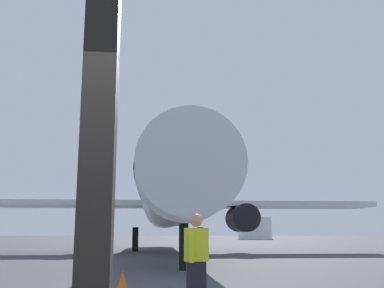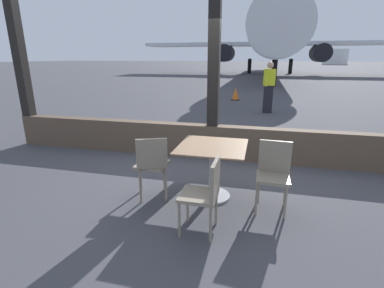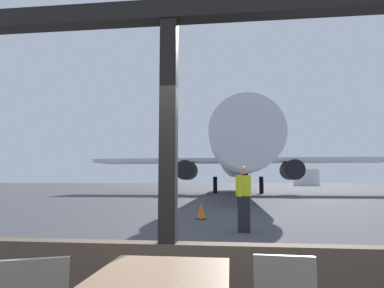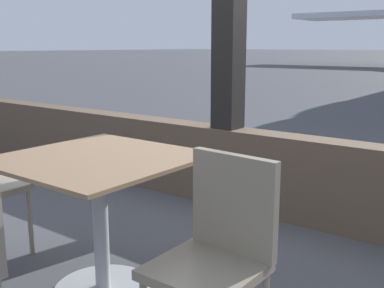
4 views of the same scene
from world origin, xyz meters
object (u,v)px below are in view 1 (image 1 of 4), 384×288
(airplane, at_px, (170,198))
(traffic_cone, at_px, (122,284))
(fuel_storage_tank, at_px, (255,228))
(ground_crew_worker, at_px, (196,264))

(airplane, relative_size, traffic_cone, 57.48)
(traffic_cone, bearing_deg, fuel_storage_tank, 75.06)
(fuel_storage_tank, bearing_deg, ground_crew_worker, -103.48)
(airplane, bearing_deg, ground_crew_worker, -91.18)
(ground_crew_worker, height_order, traffic_cone, ground_crew_worker)
(airplane, xyz_separation_m, fuel_storage_tank, (18.63, 56.66, -1.59))
(traffic_cone, xyz_separation_m, fuel_storage_tank, (20.50, 76.84, 1.77))
(traffic_cone, distance_m, fuel_storage_tank, 79.55)
(airplane, bearing_deg, fuel_storage_tank, 71.79)
(airplane, distance_m, ground_crew_worker, 23.24)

